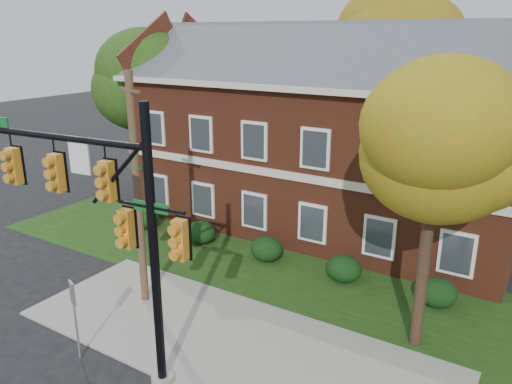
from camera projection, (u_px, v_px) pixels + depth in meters
The scene contains 15 objects.
ground at pixel (209, 359), 14.84m from camera, with size 120.00×120.00×0.00m, color black.
sidewalk at pixel (228, 341), 15.63m from camera, with size 14.00×5.00×0.08m, color gray.
grass_strip at pixel (301, 278), 19.68m from camera, with size 30.00×6.00×0.04m, color #193811.
apartment_building at pixel (323, 126), 23.99m from camera, with size 18.80×8.80×9.74m.
hedge_far_left at pixel (145, 218), 24.63m from camera, with size 1.40×1.26×1.05m, color black.
hedge_left at pixel (201, 232), 22.87m from camera, with size 1.40×1.26×1.05m, color black.
hedge_center at pixel (267, 249), 21.10m from camera, with size 1.40×1.26×1.05m, color black.
hedge_right at pixel (344, 269), 19.34m from camera, with size 1.40×1.26×1.05m, color black.
hedge_far_right at pixel (437, 292), 17.57m from camera, with size 1.40×1.26×1.05m, color black.
tree_near_right at pixel (446, 134), 13.30m from camera, with size 4.50×4.25×8.58m.
tree_left_rear at pixel (154, 82), 27.48m from camera, with size 5.40×5.10×8.88m.
tree_far_rear at pixel (405, 40), 28.47m from camera, with size 6.84×6.46×11.52m.
traffic_signal at pixel (109, 212), 12.99m from camera, with size 6.92×0.98×7.75m.
utility_pole at pixel (137, 192), 16.79m from camera, with size 1.23×0.48×8.15m.
sign_post at pixel (74, 307), 14.36m from camera, with size 0.36×0.17×2.52m.
Camera 1 is at (7.87, -9.97, 9.25)m, focal length 35.00 mm.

